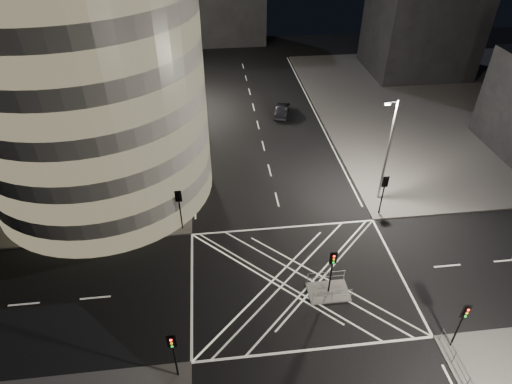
{
  "coord_description": "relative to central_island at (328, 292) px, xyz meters",
  "views": [
    {
      "loc": [
        -5.71,
        -21.51,
        24.88
      ],
      "look_at": [
        -2.31,
        7.44,
        3.0
      ],
      "focal_mm": 30.0,
      "sensor_mm": 36.0,
      "label": 1
    }
  ],
  "objects": [
    {
      "name": "ground",
      "position": [
        -2.0,
        1.5,
        -0.07
      ],
      "size": [
        120.0,
        120.0,
        0.0
      ],
      "primitive_type": "plane",
      "color": "black",
      "rests_on": "ground"
    },
    {
      "name": "sidewalk_far_left",
      "position": [
        -31.0,
        28.5,
        0.0
      ],
      "size": [
        42.0,
        42.0,
        0.15
      ],
      "primitive_type": "cube",
      "color": "#575452",
      "rests_on": "ground"
    },
    {
      "name": "sidewalk_far_right",
      "position": [
        27.0,
        28.5,
        0.0
      ],
      "size": [
        42.0,
        42.0,
        0.15
      ],
      "primitive_type": "cube",
      "color": "#575452",
      "rests_on": "ground"
    },
    {
      "name": "central_island",
      "position": [
        0.0,
        0.0,
        0.0
      ],
      "size": [
        3.0,
        2.0,
        0.15
      ],
      "primitive_type": "cube",
      "color": "slate",
      "rests_on": "ground"
    },
    {
      "name": "office_tower_curved",
      "position": [
        -22.74,
        20.24,
        12.58
      ],
      "size": [
        30.0,
        29.0,
        27.2
      ],
      "color": "gray",
      "rests_on": "sidewalk_far_left"
    },
    {
      "name": "office_block_rear",
      "position": [
        -24.0,
        43.5,
        11.07
      ],
      "size": [
        24.0,
        16.0,
        22.0
      ],
      "primitive_type": "cube",
      "color": "gray",
      "rests_on": "sidewalk_far_left"
    },
    {
      "name": "building_right_far",
      "position": [
        24.0,
        41.5,
        7.58
      ],
      "size": [
        14.0,
        12.0,
        15.0
      ],
      "primitive_type": "cube",
      "color": "black",
      "rests_on": "sidewalk_far_right"
    },
    {
      "name": "tree_a",
      "position": [
        -12.5,
        10.5,
        4.27
      ],
      "size": [
        4.03,
        4.03,
        6.53
      ],
      "color": "black",
      "rests_on": "sidewalk_far_left"
    },
    {
      "name": "tree_b",
      "position": [
        -12.5,
        16.5,
        4.76
      ],
      "size": [
        4.7,
        4.7,
        7.4
      ],
      "color": "black",
      "rests_on": "sidewalk_far_left"
    },
    {
      "name": "tree_c",
      "position": [
        -12.5,
        22.5,
        4.42
      ],
      "size": [
        3.99,
        3.99,
        6.65
      ],
      "color": "black",
      "rests_on": "sidewalk_far_left"
    },
    {
      "name": "tree_d",
      "position": [
        -12.5,
        28.5,
        5.42
      ],
      "size": [
        5.7,
        5.7,
        8.63
      ],
      "color": "black",
      "rests_on": "sidewalk_far_left"
    },
    {
      "name": "tree_e",
      "position": [
        -12.5,
        34.5,
        4.12
      ],
      "size": [
        3.44,
        3.44,
        6.04
      ],
      "color": "black",
      "rests_on": "sidewalk_far_left"
    },
    {
      "name": "traffic_signal_fl",
      "position": [
        -10.8,
        8.3,
        2.84
      ],
      "size": [
        0.55,
        0.22,
        4.0
      ],
      "color": "black",
      "rests_on": "sidewalk_far_left"
    },
    {
      "name": "traffic_signal_nl",
      "position": [
        -10.8,
        -5.3,
        2.84
      ],
      "size": [
        0.55,
        0.22,
        4.0
      ],
      "color": "black",
      "rests_on": "sidewalk_near_left"
    },
    {
      "name": "traffic_signal_fr",
      "position": [
        6.8,
        8.3,
        2.84
      ],
      "size": [
        0.55,
        0.22,
        4.0
      ],
      "color": "black",
      "rests_on": "sidewalk_far_right"
    },
    {
      "name": "traffic_signal_nr",
      "position": [
        6.8,
        -5.3,
        2.84
      ],
      "size": [
        0.55,
        0.22,
        4.0
      ],
      "color": "black",
      "rests_on": "sidewalk_near_right"
    },
    {
      "name": "traffic_signal_island",
      "position": [
        0.0,
        0.0,
        2.84
      ],
      "size": [
        0.55,
        0.22,
        4.0
      ],
      "color": "black",
      "rests_on": "central_island"
    },
    {
      "name": "street_lamp_left_near",
      "position": [
        -11.44,
        13.5,
        5.47
      ],
      "size": [
        1.25,
        0.25,
        10.0
      ],
      "color": "slate",
      "rests_on": "sidewalk_far_left"
    },
    {
      "name": "street_lamp_left_far",
      "position": [
        -11.44,
        31.5,
        5.47
      ],
      "size": [
        1.25,
        0.25,
        10.0
      ],
      "color": "slate",
      "rests_on": "sidewalk_far_left"
    },
    {
      "name": "street_lamp_right_far",
      "position": [
        7.44,
        10.5,
        5.47
      ],
      "size": [
        1.25,
        0.25,
        10.0
      ],
      "color": "slate",
      "rests_on": "sidewalk_far_right"
    },
    {
      "name": "railing_island_south",
      "position": [
        0.0,
        -0.9,
        0.62
      ],
      "size": [
        2.8,
        0.06,
        1.1
      ],
      "primitive_type": "cube",
      "color": "slate",
      "rests_on": "central_island"
    },
    {
      "name": "railing_island_north",
      "position": [
        0.0,
        0.9,
        0.62
      ],
      "size": [
        2.8,
        0.06,
        1.1
      ],
      "primitive_type": "cube",
      "color": "slate",
      "rests_on": "central_island"
    },
    {
      "name": "sedan",
      "position": [
        1.31,
        28.63,
        0.66
      ],
      "size": [
        2.71,
        4.7,
        1.46
      ],
      "primitive_type": "imported",
      "rotation": [
        0.0,
        0.0,
        2.86
      ],
      "color": "black",
      "rests_on": "ground"
    }
  ]
}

